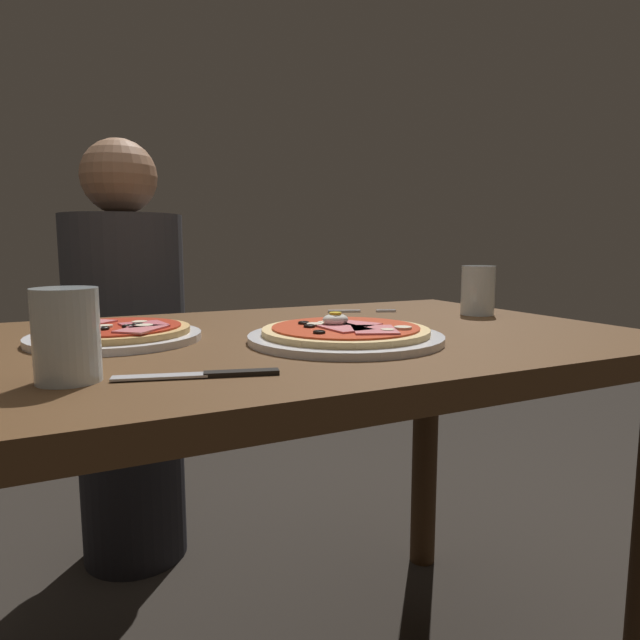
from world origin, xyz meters
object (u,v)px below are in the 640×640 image
(water_glass_near, at_px, (478,294))
(fork, at_px, (356,311))
(dining_table, at_px, (292,401))
(diner_person, at_px, (128,366))
(pizza_foreground, at_px, (346,334))
(knife, at_px, (209,374))
(pizza_across_left, at_px, (116,334))
(water_glass_far, at_px, (67,342))

(water_glass_near, relative_size, fork, 0.72)
(dining_table, distance_m, diner_person, 0.75)
(pizza_foreground, xyz_separation_m, knife, (-0.26, -0.14, -0.01))
(diner_person, bearing_deg, dining_table, 104.48)
(pizza_across_left, xyz_separation_m, water_glass_near, (0.76, 0.00, 0.03))
(water_glass_near, bearing_deg, knife, -155.66)
(water_glass_near, height_order, knife, water_glass_near)
(water_glass_near, relative_size, diner_person, 0.09)
(water_glass_far, bearing_deg, pizza_across_left, 73.05)
(pizza_across_left, xyz_separation_m, diner_person, (0.10, 0.66, -0.20))
(pizza_foreground, distance_m, pizza_across_left, 0.37)
(water_glass_near, bearing_deg, pizza_foreground, -158.02)
(pizza_foreground, distance_m, knife, 0.30)
(fork, bearing_deg, pizza_foreground, -122.44)
(dining_table, xyz_separation_m, pizza_across_left, (-0.28, 0.06, 0.13))
(pizza_across_left, bearing_deg, fork, 16.48)
(water_glass_far, bearing_deg, diner_person, 79.20)
(knife, bearing_deg, dining_table, 49.21)
(fork, bearing_deg, dining_table, -139.14)
(water_glass_far, distance_m, diner_person, 0.97)
(dining_table, xyz_separation_m, knife, (-0.21, -0.25, 0.12))
(knife, bearing_deg, fork, 44.91)
(water_glass_far, height_order, fork, water_glass_far)
(dining_table, bearing_deg, knife, -130.79)
(dining_table, xyz_separation_m, water_glass_far, (-0.36, -0.20, 0.17))
(water_glass_near, distance_m, diner_person, 0.97)
(water_glass_near, xyz_separation_m, diner_person, (-0.67, 0.66, -0.23))
(dining_table, xyz_separation_m, diner_person, (-0.19, 0.73, -0.06))
(fork, xyz_separation_m, diner_person, (-0.45, 0.50, -0.19))
(pizza_foreground, height_order, pizza_across_left, pizza_foreground)
(pizza_across_left, height_order, fork, pizza_across_left)
(knife, bearing_deg, water_glass_far, 161.96)
(fork, xyz_separation_m, knife, (-0.47, -0.47, 0.00))
(fork, relative_size, knife, 0.78)
(pizza_foreground, bearing_deg, diner_person, 105.91)
(water_glass_far, bearing_deg, fork, 34.13)
(pizza_foreground, height_order, water_glass_far, water_glass_far)
(water_glass_near, relative_size, water_glass_far, 1.01)
(pizza_across_left, distance_m, knife, 0.32)
(fork, distance_m, diner_person, 0.70)
(dining_table, bearing_deg, water_glass_near, 7.94)
(pizza_foreground, xyz_separation_m, water_glass_near, (0.43, 0.17, 0.03))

